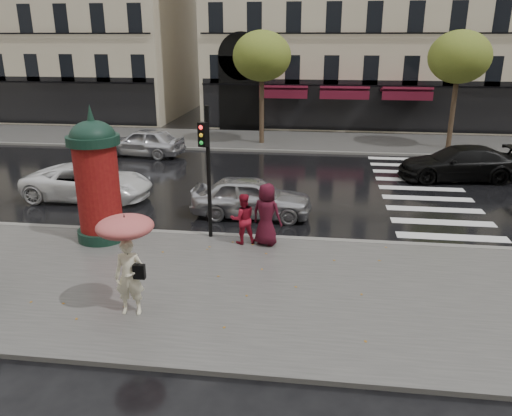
# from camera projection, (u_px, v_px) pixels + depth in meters

# --- Properties ---
(ground) EXTENTS (160.00, 160.00, 0.00)m
(ground) POSITION_uv_depth(u_px,v_px,m) (257.00, 283.00, 13.43)
(ground) COLOR black
(ground) RESTS_ON ground
(near_sidewalk) EXTENTS (90.00, 7.00, 0.12)m
(near_sidewalk) POSITION_uv_depth(u_px,v_px,m) (254.00, 289.00, 12.94)
(near_sidewalk) COLOR #474744
(near_sidewalk) RESTS_ON ground
(far_sidewalk) EXTENTS (90.00, 6.00, 0.12)m
(far_sidewalk) POSITION_uv_depth(u_px,v_px,m) (295.00, 141.00, 31.22)
(far_sidewalk) COLOR #474744
(far_sidewalk) RESTS_ON ground
(near_kerb) EXTENTS (90.00, 0.25, 0.14)m
(near_kerb) POSITION_uv_depth(u_px,v_px,m) (268.00, 238.00, 16.22)
(near_kerb) COLOR slate
(near_kerb) RESTS_ON ground
(far_kerb) EXTENTS (90.00, 0.25, 0.14)m
(far_kerb) POSITION_uv_depth(u_px,v_px,m) (292.00, 151.00, 28.41)
(far_kerb) COLOR slate
(far_kerb) RESTS_ON ground
(zebra_crossing) EXTENTS (3.60, 11.75, 0.01)m
(zebra_crossing) POSITION_uv_depth(u_px,v_px,m) (421.00, 189.00, 21.70)
(zebra_crossing) COLOR silver
(zebra_crossing) RESTS_ON ground
(tree_far_left) EXTENTS (3.40, 3.40, 6.64)m
(tree_far_left) POSITION_uv_depth(u_px,v_px,m) (262.00, 56.00, 28.86)
(tree_far_left) COLOR #38281C
(tree_far_left) RESTS_ON ground
(tree_far_right) EXTENTS (3.40, 3.40, 6.64)m
(tree_far_right) POSITION_uv_depth(u_px,v_px,m) (459.00, 57.00, 27.53)
(tree_far_right) COLOR #38281C
(tree_far_right) RESTS_ON ground
(woman_umbrella) EXTENTS (1.29, 1.29, 2.48)m
(woman_umbrella) POSITION_uv_depth(u_px,v_px,m) (127.00, 249.00, 11.23)
(woman_umbrella) COLOR beige
(woman_umbrella) RESTS_ON near_sidewalk
(woman_red) EXTENTS (0.94, 0.84, 1.61)m
(woman_red) POSITION_uv_depth(u_px,v_px,m) (243.00, 219.00, 15.47)
(woman_red) COLOR maroon
(woman_red) RESTS_ON near_sidewalk
(man_burgundy) EXTENTS (1.11, 0.91, 1.96)m
(man_burgundy) POSITION_uv_depth(u_px,v_px,m) (267.00, 214.00, 15.32)
(man_burgundy) COLOR #420D1A
(man_burgundy) RESTS_ON near_sidewalk
(morris_column) EXTENTS (1.59, 1.59, 4.28)m
(morris_column) POSITION_uv_depth(u_px,v_px,m) (97.00, 177.00, 15.41)
(morris_column) COLOR black
(morris_column) RESTS_ON near_sidewalk
(traffic_light) EXTENTS (0.32, 0.42, 4.21)m
(traffic_light) POSITION_uv_depth(u_px,v_px,m) (207.00, 160.00, 15.34)
(traffic_light) COLOR black
(traffic_light) RESTS_ON near_sidewalk
(car_silver) EXTENTS (4.38, 1.77, 1.49)m
(car_silver) POSITION_uv_depth(u_px,v_px,m) (252.00, 197.00, 18.15)
(car_silver) COLOR #B1B2B6
(car_silver) RESTS_ON ground
(car_white) EXTENTS (5.21, 2.56, 1.42)m
(car_white) POSITION_uv_depth(u_px,v_px,m) (88.00, 182.00, 20.10)
(car_white) COLOR white
(car_white) RESTS_ON ground
(car_black) EXTENTS (5.56, 2.78, 1.55)m
(car_black) POSITION_uv_depth(u_px,v_px,m) (458.00, 163.00, 22.83)
(car_black) COLOR black
(car_black) RESTS_ON ground
(car_far_silver) EXTENTS (4.70, 2.36, 1.54)m
(car_far_silver) POSITION_uv_depth(u_px,v_px,m) (143.00, 142.00, 27.42)
(car_far_silver) COLOR silver
(car_far_silver) RESTS_ON ground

